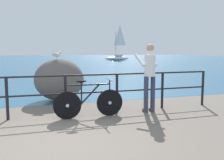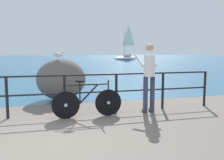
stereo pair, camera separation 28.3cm
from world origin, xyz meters
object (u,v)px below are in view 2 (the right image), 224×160
object	(u,v)px
bicycle	(88,101)
seagull	(58,55)
breakwater_boulder_main	(61,79)
sailboat	(126,56)
person_at_railing	(149,75)

from	to	relation	value
bicycle	seagull	size ratio (longest dim) A/B	4.96
breakwater_boulder_main	sailboat	bearing A→B (deg)	68.48
breakwater_boulder_main	seagull	bearing A→B (deg)	-132.07
person_at_railing	breakwater_boulder_main	xyz separation A→B (m)	(-2.11, 2.28, -0.32)
bicycle	sailboat	world-z (taller)	sailboat
person_at_railing	seagull	distance (m)	3.14
sailboat	person_at_railing	bearing A→B (deg)	70.64
bicycle	person_at_railing	size ratio (longest dim) A/B	0.96
seagull	breakwater_boulder_main	bearing A→B (deg)	59.71
person_at_railing	breakwater_boulder_main	bearing A→B (deg)	38.86
seagull	sailboat	size ratio (longest dim) A/B	0.06
person_at_railing	breakwater_boulder_main	distance (m)	3.12
bicycle	breakwater_boulder_main	xyz separation A→B (m)	(-0.50, 2.35, 0.29)
bicycle	person_at_railing	world-z (taller)	person_at_railing
breakwater_boulder_main	sailboat	world-z (taller)	sailboat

